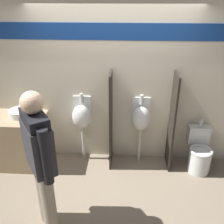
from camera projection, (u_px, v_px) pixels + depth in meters
The scene contains 11 objects.
ground_plane at pixel (111, 176), 3.97m from camera, with size 16.00×16.00×0.00m, color gray.
display_wall at pixel (114, 82), 3.91m from camera, with size 3.97×0.07×2.70m.
sink_counter at pixel (21, 141), 4.10m from camera, with size 0.85×0.61×0.86m.
sink_basin at pixel (20, 113), 3.94m from camera, with size 0.35×0.35×0.25m.
cell_phone at pixel (29, 121), 3.78m from camera, with size 0.07×0.14×0.01m.
divider_near_counter at pixel (111, 121), 3.95m from camera, with size 0.03×0.42×1.59m.
divider_mid at pixel (172, 123), 3.90m from camera, with size 0.03×0.42×1.59m.
urinal_near_counter at pixel (82, 117), 4.05m from camera, with size 0.31×0.26×1.19m.
urinal_far at pixel (141, 119), 4.00m from camera, with size 0.31×0.26×1.19m.
toilet at pixel (199, 154), 4.02m from camera, with size 0.36×0.53×0.83m.
person_in_vest at pixel (40, 155), 2.72m from camera, with size 0.46×0.53×1.78m.
Camera 1 is at (0.20, -3.12, 2.65)m, focal length 40.00 mm.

